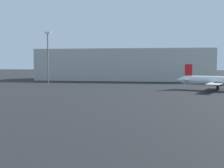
% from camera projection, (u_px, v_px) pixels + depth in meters
% --- Properties ---
extents(airplane_distant, '(26.22, 20.19, 7.70)m').
position_uv_depth(airplane_distant, '(221.00, 81.00, 81.68)').
color(airplane_distant, white).
rests_on(airplane_distant, ground_plane).
extents(light_mast_left, '(2.40, 0.50, 20.31)m').
position_uv_depth(light_mast_left, '(48.00, 54.00, 111.38)').
color(light_mast_left, slate).
rests_on(light_mast_left, ground_plane).
extents(terminal_building, '(79.51, 23.48, 14.31)m').
position_uv_depth(terminal_building, '(124.00, 65.00, 132.91)').
color(terminal_building, '#B7B7B2').
rests_on(terminal_building, ground_plane).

